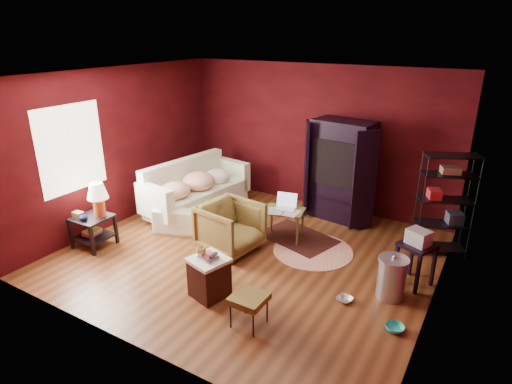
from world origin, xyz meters
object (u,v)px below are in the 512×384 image
armchair (230,225)px  side_table (95,209)px  sofa (194,191)px  wire_shelving (446,201)px  laptop_desk (284,213)px  tv_armoire (341,169)px  hamper (209,276)px

armchair → side_table: bearing=125.1°
sofa → wire_shelving: (4.40, 0.73, 0.46)m
armchair → side_table: size_ratio=0.80×
side_table → wire_shelving: bearing=28.4°
sofa → laptop_desk: (2.04, -0.15, 0.06)m
wire_shelving → tv_armoire: bearing=141.8°
armchair → side_table: side_table is taller
side_table → hamper: bearing=-5.1°
armchair → tv_armoire: tv_armoire is taller
sofa → armchair: 1.73m
tv_armoire → wire_shelving: bearing=-5.8°
laptop_desk → tv_armoire: (0.46, 1.34, 0.48)m
side_table → hamper: side_table is taller
sofa → hamper: 2.89m
tv_armoire → wire_shelving: size_ratio=1.14×
laptop_desk → wire_shelving: bearing=9.0°
laptop_desk → tv_armoire: tv_armoire is taller
tv_armoire → sofa: bearing=-146.8°
hamper → laptop_desk: bearing=87.1°
sofa → hamper: bearing=-159.1°
armchair → hamper: (0.48, -1.22, -0.15)m
hamper → sofa: bearing=132.2°
armchair → tv_armoire: bearing=-18.1°
side_table → tv_armoire: 4.34m
sofa → side_table: size_ratio=2.04×
armchair → wire_shelving: (2.94, 1.65, 0.46)m
hamper → laptop_desk: size_ratio=0.81×
hamper → laptop_desk: laptop_desk is taller
laptop_desk → wire_shelving: (2.36, 0.88, 0.41)m
armchair → hamper: armchair is taller
wire_shelving → armchair: bearing=-175.3°
side_table → wire_shelving: size_ratio=0.67×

